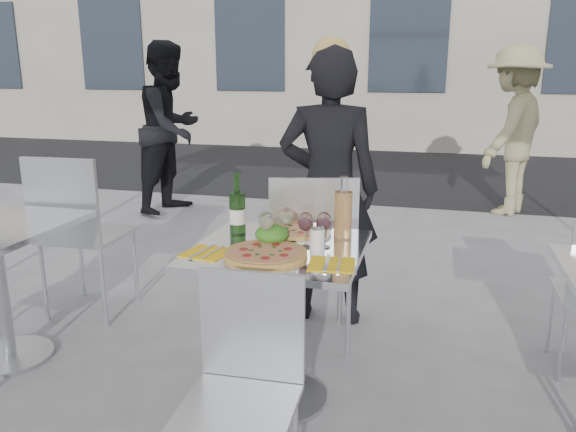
% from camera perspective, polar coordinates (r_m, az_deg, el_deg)
% --- Properties ---
extents(ground, '(80.00, 80.00, 0.00)m').
position_cam_1_polar(ground, '(2.76, -0.85, -18.12)').
color(ground, slate).
extents(street_asphalt, '(24.00, 5.00, 0.00)m').
position_cam_1_polar(street_asphalt, '(8.88, 10.72, 4.70)').
color(street_asphalt, black).
rests_on(street_asphalt, ground).
extents(main_table, '(0.72, 0.72, 0.75)m').
position_cam_1_polar(main_table, '(2.51, -0.90, -7.72)').
color(main_table, '#B7BABF').
rests_on(main_table, ground).
extents(chair_far, '(0.56, 0.57, 0.98)m').
position_cam_1_polar(chair_far, '(2.96, 2.42, -3.30)').
color(chair_far, silver).
rests_on(chair_far, ground).
extents(chair_near, '(0.39, 0.40, 0.83)m').
position_cam_1_polar(chair_near, '(1.99, -4.45, -15.79)').
color(chair_near, silver).
rests_on(chair_near, ground).
extents(side_chair_lfar, '(0.48, 0.49, 1.02)m').
position_cam_1_polar(side_chair_lfar, '(3.58, -20.68, -0.77)').
color(side_chair_lfar, silver).
rests_on(side_chair_lfar, ground).
extents(woman_diner, '(0.63, 0.45, 1.63)m').
position_cam_1_polar(woman_diner, '(3.31, 4.16, 2.73)').
color(woman_diner, black).
rests_on(woman_diner, ground).
extents(pedestrian_a, '(0.82, 0.98, 1.79)m').
position_cam_1_polar(pedestrian_a, '(6.14, -11.79, 8.72)').
color(pedestrian_a, black).
rests_on(pedestrian_a, ground).
extents(pedestrian_b, '(1.08, 1.31, 1.76)m').
position_cam_1_polar(pedestrian_b, '(6.36, 21.84, 8.04)').
color(pedestrian_b, '#9B9164').
rests_on(pedestrian_b, ground).
extents(pizza_near, '(0.34, 0.34, 0.02)m').
position_cam_1_polar(pizza_near, '(2.32, -2.29, -3.81)').
color(pizza_near, tan).
rests_on(pizza_near, main_table).
extents(pizza_far, '(0.32, 0.32, 0.03)m').
position_cam_1_polar(pizza_far, '(2.61, 0.91, -1.58)').
color(pizza_far, white).
rests_on(pizza_far, main_table).
extents(salad_plate, '(0.22, 0.22, 0.09)m').
position_cam_1_polar(salad_plate, '(2.47, -1.63, -2.03)').
color(salad_plate, white).
rests_on(salad_plate, main_table).
extents(wine_bottle, '(0.07, 0.08, 0.29)m').
position_cam_1_polar(wine_bottle, '(2.60, -5.17, 0.51)').
color(wine_bottle, '#2C5A21').
rests_on(wine_bottle, main_table).
extents(carafe, '(0.08, 0.08, 0.29)m').
position_cam_1_polar(carafe, '(2.52, 5.62, 0.18)').
color(carafe, tan).
rests_on(carafe, main_table).
extents(sugar_shaker, '(0.06, 0.06, 0.11)m').
position_cam_1_polar(sugar_shaker, '(2.40, 2.99, -2.16)').
color(sugar_shaker, white).
rests_on(sugar_shaker, main_table).
extents(wineglass_white_a, '(0.07, 0.07, 0.16)m').
position_cam_1_polar(wineglass_white_a, '(2.42, -2.23, -0.61)').
color(wineglass_white_a, white).
rests_on(wineglass_white_a, main_table).
extents(wineglass_white_b, '(0.07, 0.07, 0.16)m').
position_cam_1_polar(wineglass_white_b, '(2.49, -0.23, -0.14)').
color(wineglass_white_b, white).
rests_on(wineglass_white_b, main_table).
extents(wineglass_red_a, '(0.07, 0.07, 0.16)m').
position_cam_1_polar(wineglass_red_a, '(2.40, 1.79, -0.72)').
color(wineglass_red_a, white).
rests_on(wineglass_red_a, main_table).
extents(wineglass_red_b, '(0.07, 0.07, 0.16)m').
position_cam_1_polar(wineglass_red_b, '(2.41, 3.66, -0.70)').
color(wineglass_red_b, white).
rests_on(wineglass_red_b, main_table).
extents(napkin_left, '(0.20, 0.20, 0.01)m').
position_cam_1_polar(napkin_left, '(2.38, -8.28, -3.68)').
color(napkin_left, yellow).
rests_on(napkin_left, main_table).
extents(napkin_right, '(0.20, 0.20, 0.01)m').
position_cam_1_polar(napkin_right, '(2.23, 4.46, -4.87)').
color(napkin_right, yellow).
rests_on(napkin_right, main_table).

